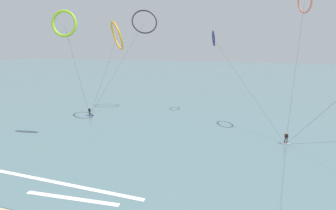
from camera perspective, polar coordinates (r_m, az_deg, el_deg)
The scene contains 10 objects.
sea_water at distance 115.63m, azimuth 12.12°, elevation 6.31°, with size 400.00×200.00×0.08m, color slate.
surfer_cobalt at distance 52.95m, azimuth -17.40°, elevation -1.56°, with size 1.40×0.64×1.70m.
surfer_ivory at distance 40.28m, azimuth 25.29°, elevation -7.01°, with size 1.40×0.57×1.70m.
kite_amber at distance 48.33m, azimuth -11.53°, elevation 15.18°, with size 9.08×5.31×18.26m.
kite_charcoal at distance 55.76m, azimuth -5.37°, elevation 18.35°, with size 11.52×11.81×21.33m.
kite_coral at distance 46.29m, azimuth 28.68°, elevation 20.17°, with size 2.76×9.67×22.65m.
kite_navy at distance 53.58m, azimuth 10.37°, elevation 14.65°, with size 13.18×17.44×16.91m.
kite_lime at distance 40.16m, azimuth -22.54°, elevation 16.72°, with size 6.29×11.47×18.93m.
wave_crest_mid at distance 26.57m, azimuth -21.09°, elevation -19.30°, with size 9.50×0.50×0.12m, color white.
wave_crest_far at distance 29.62m, azimuth -23.81°, elevation -15.94°, with size 19.56×0.50×0.12m, color white.
Camera 1 is at (8.72, -8.90, 14.09)m, focal length 26.79 mm.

